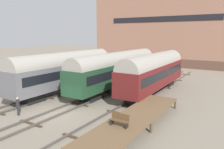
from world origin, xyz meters
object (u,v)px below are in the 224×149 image
(train_car_maroon, at_px, (154,71))
(train_car_grey, at_px, (66,69))
(bench, at_px, (120,119))
(person_worker, at_px, (18,105))
(train_car_green, at_px, (118,68))

(train_car_maroon, xyz_separation_m, train_car_grey, (-9.96, -5.29, 0.06))
(bench, distance_m, person_worker, 10.29)
(train_car_maroon, xyz_separation_m, person_worker, (-7.60, -14.06, -1.82))
(train_car_maroon, relative_size, train_car_green, 0.82)
(train_car_green, height_order, bench, train_car_green)
(train_car_grey, bearing_deg, train_car_green, 43.91)
(bench, relative_size, person_worker, 0.81)
(train_car_maroon, bearing_deg, train_car_green, -174.32)
(train_car_grey, distance_m, person_worker, 9.27)
(train_car_maroon, bearing_deg, person_worker, -118.39)
(bench, bearing_deg, person_worker, -175.17)
(train_car_maroon, relative_size, person_worker, 8.82)
(bench, bearing_deg, train_car_green, 120.99)
(train_car_grey, relative_size, person_worker, 9.49)
(train_car_green, distance_m, person_worker, 13.94)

